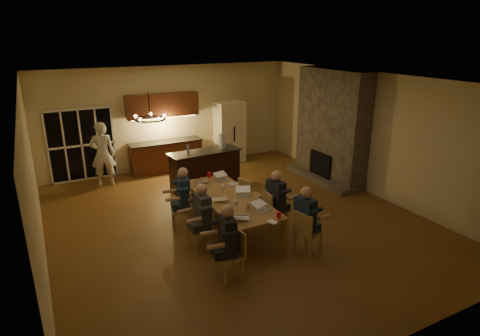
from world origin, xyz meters
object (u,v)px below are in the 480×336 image
person_right_near (305,220)px  laptop_c (219,195)px  laptop_f (223,176)px  person_left_mid (203,217)px  laptop_a (241,213)px  redcup_near (279,215)px  person_left_far (184,197)px  plate_left (238,216)px  chandelier (150,119)px  redcup_mid (203,192)px  bar_blender (222,141)px  plate_far (233,184)px  mug_back (199,185)px  dining_table (230,213)px  laptop_b (263,206)px  chair_right_far (251,195)px  can_silver (248,206)px  standing_person (103,154)px  mug_mid (223,187)px  chair_right_mid (275,210)px  laptop_e (202,177)px  can_cola (198,176)px  chair_left_near (229,255)px  refrigerator (230,132)px  mug_front (236,202)px  chair_right_near (309,232)px  chair_left_mid (199,227)px  bar_bottle (188,149)px  person_left_near (228,242)px  chair_left_far (181,209)px  bar_island (205,170)px  plate_near (256,203)px  laptop_d (244,191)px  redcup_far (209,175)px

person_right_near → laptop_c: person_right_near is taller
laptop_f → person_left_mid: bearing=-139.8°
laptop_a → redcup_near: size_ratio=2.67×
person_left_far → plate_left: (0.54, -1.54, 0.07)m
chandelier → redcup_mid: size_ratio=4.44×
redcup_mid → bar_blender: bar_blender is taller
laptop_a → plate_far: size_ratio=1.19×
laptop_f → redcup_near: bearing=-100.8°
chandelier → mug_back: 2.81m
dining_table → laptop_b: 1.08m
dining_table → chair_right_far: size_ratio=3.24×
person_right_near → chair_right_far: bearing=-6.0°
laptop_b → person_left_mid: bearing=140.2°
dining_table → can_silver: can_silver is taller
standing_person → mug_mid: standing_person is taller
chair_right_far → dining_table: bearing=107.2°
chair_right_mid → mug_mid: bearing=42.7°
chair_right_far → laptop_e: size_ratio=2.78×
laptop_a → mug_back: size_ratio=3.20×
laptop_f → can_cola: size_ratio=2.67×
chair_left_near → person_right_near: 1.72m
refrigerator → mug_front: bearing=-114.9°
person_right_near → redcup_mid: person_right_near is taller
redcup_near → chair_right_near: bearing=-26.1°
mug_front → can_silver: can_silver is taller
standing_person → bar_blender: bearing=161.8°
chair_left_mid → chair_right_near: bearing=46.7°
standing_person → bar_bottle: standing_person is taller
can_silver → bar_bottle: bar_bottle is taller
person_left_mid → redcup_near: 1.50m
redcup_near → can_silver: same height
person_left_near → can_silver: person_left_near is taller
can_silver → mug_back: bearing=105.3°
chair_left_far → redcup_mid: bearing=87.2°
bar_island → person_right_near: bearing=-88.5°
chair_left_mid → laptop_e: bearing=144.7°
chair_left_near → plate_near: bearing=126.3°
laptop_c → mug_mid: bearing=-107.5°
chair_left_near → laptop_c: bearing=153.4°
chair_right_mid → person_right_near: 1.14m
chair_right_far → can_silver: 1.52m
person_left_far → laptop_d: 1.33m
person_left_mid → laptop_f: bearing=140.6°
chair_right_far → laptop_b: 1.62m
mug_back → redcup_far: redcup_far is taller
dining_table → laptop_e: size_ratio=9.02×
chair_left_far → laptop_a: size_ratio=2.78×
laptop_d → redcup_mid: bearing=169.0°
refrigerator → person_left_near: refrigerator is taller
chair_left_far → mug_front: 1.34m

